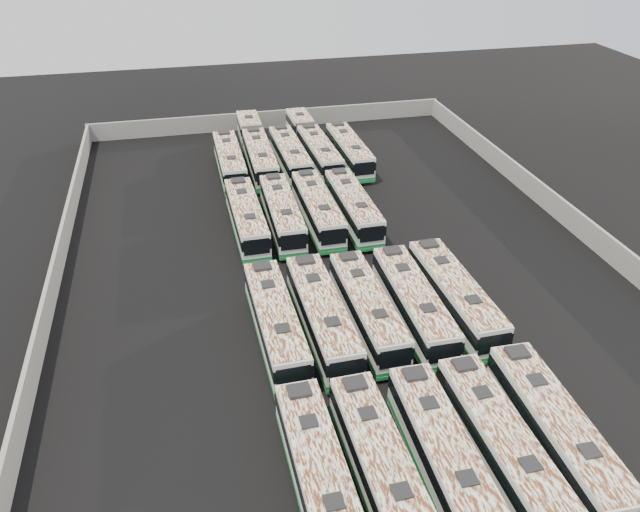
{
  "coord_description": "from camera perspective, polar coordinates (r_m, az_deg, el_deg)",
  "views": [
    {
      "loc": [
        -11.41,
        -40.73,
        27.54
      ],
      "look_at": [
        -1.68,
        0.97,
        1.6
      ],
      "focal_mm": 35.0,
      "sensor_mm": 36.0,
      "label": 1
    }
  ],
  "objects": [
    {
      "name": "ground",
      "position": [
        50.47,
        2.11,
        -1.88
      ],
      "size": [
        140.0,
        140.0,
        0.0
      ],
      "primitive_type": "plane",
      "color": "black",
      "rests_on": "ground"
    },
    {
      "name": "perimeter_wall",
      "position": [
        49.88,
        2.14,
        -0.82
      ],
      "size": [
        45.2,
        73.2,
        2.2
      ],
      "color": "gray",
      "rests_on": "ground"
    },
    {
      "name": "bus_front_far_left",
      "position": [
        33.33,
        0.03,
        -19.67
      ],
      "size": [
        2.65,
        11.71,
        3.29
      ],
      "rotation": [
        0.0,
        0.0,
        0.01
      ],
      "color": "beige",
      "rests_on": "ground"
    },
    {
      "name": "bus_front_left",
      "position": [
        33.85,
        5.68,
        -18.81
      ],
      "size": [
        2.69,
        11.73,
        3.29
      ],
      "rotation": [
        0.0,
        0.0,
        0.02
      ],
      "color": "beige",
      "rests_on": "ground"
    },
    {
      "name": "bus_front_center",
      "position": [
        34.8,
        11.27,
        -17.6
      ],
      "size": [
        2.67,
        11.72,
        3.29
      ],
      "rotation": [
        0.0,
        0.0,
        -0.02
      ],
      "color": "beige",
      "rests_on": "ground"
    },
    {
      "name": "bus_front_right",
      "position": [
        36.05,
        16.19,
        -16.26
      ],
      "size": [
        2.64,
        11.76,
        3.3
      ],
      "rotation": [
        0.0,
        0.0,
        0.01
      ],
      "color": "beige",
      "rests_on": "ground"
    },
    {
      "name": "bus_front_far_right",
      "position": [
        37.55,
        20.78,
        -14.85
      ],
      "size": [
        2.8,
        12.06,
        3.38
      ],
      "rotation": [
        0.0,
        0.0,
        -0.02
      ],
      "color": "beige",
      "rests_on": "ground"
    },
    {
      "name": "bus_midfront_far_left",
      "position": [
        42.72,
        -4.09,
        -6.09
      ],
      "size": [
        2.76,
        11.92,
        3.34
      ],
      "rotation": [
        0.0,
        0.0,
        0.02
      ],
      "color": "beige",
      "rests_on": "ground"
    },
    {
      "name": "bus_midfront_left",
      "position": [
        43.12,
        0.2,
        -5.53
      ],
      "size": [
        2.78,
        12.17,
        3.42
      ],
      "rotation": [
        0.0,
        0.0,
        0.02
      ],
      "color": "beige",
      "rests_on": "ground"
    },
    {
      "name": "bus_midfront_center",
      "position": [
        44.04,
        4.35,
        -4.86
      ],
      "size": [
        2.64,
        11.67,
        3.28
      ],
      "rotation": [
        0.0,
        0.0,
        0.01
      ],
      "color": "beige",
      "rests_on": "ground"
    },
    {
      "name": "bus_midfront_right",
      "position": [
        44.89,
        8.52,
        -4.32
      ],
      "size": [
        2.64,
        11.88,
        3.34
      ],
      "rotation": [
        0.0,
        0.0,
        -0.01
      ],
      "color": "beige",
      "rests_on": "ground"
    },
    {
      "name": "bus_midfront_far_right",
      "position": [
        46.16,
        12.19,
        -3.59
      ],
      "size": [
        2.78,
        12.09,
        3.39
      ],
      "rotation": [
        0.0,
        0.0,
        0.02
      ],
      "color": "beige",
      "rests_on": "ground"
    },
    {
      "name": "bus_midback_far_left",
      "position": [
        56.01,
        -6.73,
        3.49
      ],
      "size": [
        2.65,
        11.73,
        3.3
      ],
      "rotation": [
        0.0,
        0.0,
        0.02
      ],
      "color": "beige",
      "rests_on": "ground"
    },
    {
      "name": "bus_midback_left",
      "position": [
        56.46,
        -3.48,
        3.91
      ],
      "size": [
        2.65,
        11.77,
        3.31
      ],
      "rotation": [
        0.0,
        0.0,
        -0.01
      ],
      "color": "beige",
      "rests_on": "ground"
    },
    {
      "name": "bus_midback_center",
      "position": [
        57.12,
        -0.22,
        4.31
      ],
      "size": [
        2.54,
        11.78,
        3.32
      ],
      "rotation": [
        0.0,
        0.0,
        0.0
      ],
      "color": "beige",
      "rests_on": "ground"
    },
    {
      "name": "bus_midback_right",
      "position": [
        57.62,
        3.03,
        4.51
      ],
      "size": [
        2.56,
        11.73,
        3.3
      ],
      "rotation": [
        0.0,
        0.0,
        0.01
      ],
      "color": "beige",
      "rests_on": "ground"
    },
    {
      "name": "bus_back_far_left",
      "position": [
        68.11,
        -8.26,
        8.57
      ],
      "size": [
        2.5,
        11.68,
        3.29
      ],
      "rotation": [
        0.0,
        0.0,
        0.0
      ],
      "color": "beige",
      "rests_on": "ground"
    },
    {
      "name": "bus_back_left",
      "position": [
        71.31,
        -5.85,
        9.81
      ],
      "size": [
        2.78,
        18.47,
        3.34
      ],
      "rotation": [
        0.0,
        0.0,
        -0.01
      ],
      "color": "beige",
      "rests_on": "ground"
    },
    {
      "name": "bus_back_center",
      "position": [
        68.92,
        -2.75,
        9.16
      ],
      "size": [
        2.72,
        11.9,
        3.34
      ],
      "rotation": [
        0.0,
        0.0,
        0.02
      ],
      "color": "beige",
      "rests_on": "ground"
    },
    {
      "name": "bus_back_right",
      "position": [
        72.29,
        -0.68,
        10.24
      ],
      "size": [
        2.92,
        18.09,
        3.27
      ],
      "rotation": [
        0.0,
        0.0,
        0.03
      ],
      "color": "beige",
      "rests_on": "ground"
    },
    {
      "name": "bus_back_far_right",
      "position": [
        70.2,
        2.68,
        9.56
      ],
      "size": [
        2.56,
        11.67,
        3.28
      ],
      "rotation": [
        0.0,
        0.0,
        0.01
      ],
      "color": "beige",
      "rests_on": "ground"
    }
  ]
}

